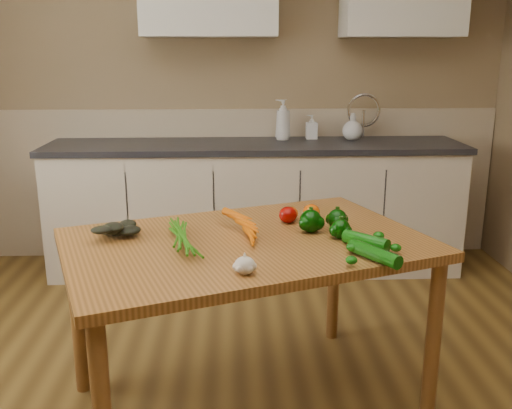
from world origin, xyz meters
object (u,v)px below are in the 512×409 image
at_px(carrot_bunch, 225,230).
at_px(pepper_c, 341,229).
at_px(tomato_c, 311,212).
at_px(table, 246,259).
at_px(zucchini_b, 374,254).
at_px(leafy_greens, 116,226).
at_px(tomato_b, 290,213).
at_px(soap_bottle_b, 312,127).
at_px(soap_bottle_a, 283,120).
at_px(pepper_b, 337,219).
at_px(pepper_a, 311,221).
at_px(tomato_a, 288,215).
at_px(garlic_bulb, 245,265).
at_px(zucchini_a, 366,241).
at_px(soap_bottle_c, 353,127).

relative_size(carrot_bunch, pepper_c, 3.29).
distance_m(pepper_c, tomato_c, 0.28).
distance_m(table, zucchini_b, 0.54).
height_order(leafy_greens, tomato_b, leafy_greens).
height_order(soap_bottle_b, tomato_c, soap_bottle_b).
height_order(soap_bottle_a, pepper_b, soap_bottle_a).
bearing_deg(pepper_a, tomato_c, 81.36).
xyz_separation_m(tomato_a, tomato_b, (0.02, 0.04, -0.01)).
relative_size(soap_bottle_a, soap_bottle_b, 1.65).
relative_size(garlic_bulb, pepper_c, 0.91).
relative_size(pepper_c, zucchini_b, 0.35).
bearing_deg(table, pepper_b, -1.50).
relative_size(pepper_c, zucchini_a, 0.43).
distance_m(pepper_a, zucchini_b, 0.40).
bearing_deg(pepper_a, soap_bottle_c, 72.85).
xyz_separation_m(carrot_bunch, tomato_b, (0.29, 0.24, -0.00)).
bearing_deg(zucchini_a, leafy_greens, 170.35).
xyz_separation_m(soap_bottle_a, soap_bottle_b, (0.21, 0.03, -0.06)).
height_order(soap_bottle_a, zucchini_b, soap_bottle_a).
bearing_deg(zucchini_b, pepper_b, 99.59).
xyz_separation_m(table, zucchini_a, (0.46, -0.12, 0.11)).
height_order(soap_bottle_c, carrot_bunch, soap_bottle_c).
relative_size(garlic_bulb, tomato_b, 1.07).
distance_m(soap_bottle_c, zucchini_b, 2.09).
xyz_separation_m(soap_bottle_b, zucchini_a, (-0.05, -1.97, -0.19)).
bearing_deg(pepper_b, soap_bottle_a, 93.00).
bearing_deg(zucchini_a, tomato_b, 123.20).
bearing_deg(soap_bottle_c, tomato_c, 85.86).
height_order(soap_bottle_a, tomato_a, soap_bottle_a).
xyz_separation_m(soap_bottle_b, tomato_a, (-0.32, -1.62, -0.18)).
bearing_deg(pepper_b, garlic_bulb, -129.32).
relative_size(pepper_a, zucchini_a, 0.51).
bearing_deg(tomato_a, garlic_bulb, -109.14).
bearing_deg(zucchini_b, leafy_greens, 162.86).
height_order(tomato_c, zucchini_b, tomato_c).
xyz_separation_m(pepper_a, pepper_b, (0.12, 0.04, -0.01)).
height_order(table, garlic_bulb, garlic_bulb).
height_order(pepper_a, tomato_a, pepper_a).
bearing_deg(zucchini_a, zucchini_b, -90.06).
relative_size(tomato_b, tomato_c, 0.87).
bearing_deg(pepper_a, carrot_bunch, -169.73).
bearing_deg(garlic_bulb, soap_bottle_b, 76.52).
relative_size(tomato_a, tomato_c, 1.03).
height_order(soap_bottle_b, pepper_b, soap_bottle_b).
bearing_deg(carrot_bunch, pepper_b, -7.50).
bearing_deg(pepper_b, zucchini_b, -80.41).
relative_size(pepper_b, zucchini_b, 0.37).
height_order(soap_bottle_b, soap_bottle_c, soap_bottle_c).
height_order(pepper_c, zucchini_b, pepper_c).
bearing_deg(soap_bottle_c, table, 79.95).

